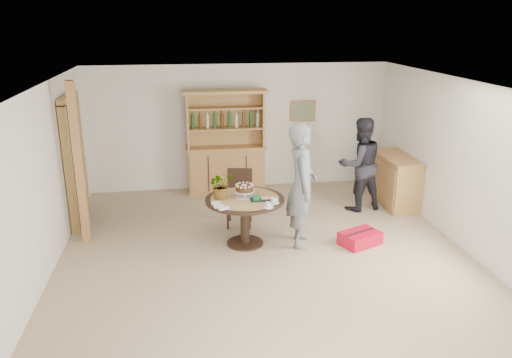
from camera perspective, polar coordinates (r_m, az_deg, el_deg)
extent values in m
plane|color=tan|center=(7.23, 1.45, -9.64)|extent=(7.00, 7.00, 0.00)
cube|color=white|center=(10.09, -1.94, 5.95)|extent=(6.00, 0.04, 2.50)
cube|color=white|center=(3.68, 11.48, -17.21)|extent=(6.00, 0.04, 2.50)
cube|color=white|center=(6.91, -23.80, -1.32)|extent=(0.04, 7.00, 2.50)
cube|color=white|center=(7.83, 23.71, 0.85)|extent=(0.04, 7.00, 2.50)
cube|color=white|center=(6.46, 1.63, 10.40)|extent=(6.00, 7.00, 0.04)
cube|color=tan|center=(10.24, 5.38, 7.76)|extent=(0.52, 0.03, 0.42)
cube|color=#59724C|center=(10.22, 5.40, 7.74)|extent=(0.44, 0.02, 0.34)
cube|color=black|center=(8.81, -20.09, 1.72)|extent=(0.10, 0.90, 2.10)
cube|color=#B18F4A|center=(8.33, -20.59, 0.77)|extent=(0.12, 0.10, 2.10)
cube|color=#B18F4A|center=(9.28, -19.40, 2.58)|extent=(0.12, 0.10, 2.10)
cube|color=#B18F4A|center=(8.59, -20.73, 8.65)|extent=(0.12, 1.10, 0.10)
cube|color=tan|center=(7.95, -19.61, 1.59)|extent=(0.12, 0.12, 2.50)
cube|color=#B18F4A|center=(10.01, -3.42, 1.10)|extent=(1.50, 0.50, 0.90)
cube|color=tan|center=(9.89, -3.47, 3.71)|extent=(1.56, 0.54, 0.04)
cube|color=#B18F4A|center=(9.86, -3.59, 6.95)|extent=(1.50, 0.04, 1.06)
cube|color=#B18F4A|center=(9.68, -7.84, 6.61)|extent=(0.04, 0.34, 1.06)
cube|color=#B18F4A|center=(9.81, 0.77, 6.92)|extent=(0.04, 0.34, 1.06)
cube|color=tan|center=(9.75, -3.49, 5.80)|extent=(1.44, 0.32, 0.03)
cube|color=tan|center=(9.68, -3.53, 8.12)|extent=(1.44, 0.32, 0.03)
cube|color=#B18F4A|center=(9.63, -3.57, 9.94)|extent=(1.62, 0.40, 0.06)
cylinder|color=#194C1E|center=(9.69, -6.83, 6.56)|extent=(0.07, 0.07, 0.28)
cylinder|color=#4C2D14|center=(9.69, -5.88, 6.60)|extent=(0.07, 0.07, 0.28)
cylinder|color=#B2BFB2|center=(9.70, -4.93, 6.64)|extent=(0.07, 0.07, 0.28)
cylinder|color=#194C1E|center=(9.71, -3.98, 6.68)|extent=(0.07, 0.07, 0.28)
cylinder|color=#4C2D14|center=(9.73, -3.03, 6.71)|extent=(0.07, 0.07, 0.28)
cylinder|color=#B2BFB2|center=(9.74, -2.09, 6.74)|extent=(0.07, 0.07, 0.28)
cylinder|color=#194C1E|center=(9.76, -1.15, 6.77)|extent=(0.07, 0.07, 0.28)
cylinder|color=#4C2D14|center=(9.78, -0.22, 6.80)|extent=(0.07, 0.07, 0.28)
cube|color=#B18F4A|center=(9.61, 15.65, -0.28)|extent=(0.50, 1.20, 0.90)
cube|color=tan|center=(9.48, 15.88, 2.42)|extent=(0.54, 1.26, 0.04)
cylinder|color=black|center=(7.53, -1.29, -2.39)|extent=(1.20, 1.20, 0.04)
cylinder|color=black|center=(7.67, -1.27, -4.98)|extent=(0.14, 0.14, 0.70)
cylinder|color=black|center=(7.81, -1.25, -7.31)|extent=(0.56, 0.56, 0.03)
cylinder|color=tan|center=(7.53, -1.29, -2.21)|extent=(1.04, 1.04, 0.01)
cube|color=black|center=(8.33, -1.93, -2.41)|extent=(0.49, 0.49, 0.04)
cube|color=black|center=(8.43, -1.86, -0.37)|extent=(0.42, 0.11, 0.46)
cube|color=black|center=(8.36, -1.88, 1.06)|extent=(0.42, 0.12, 0.05)
cube|color=black|center=(8.26, -3.24, -4.33)|extent=(0.04, 0.04, 0.44)
cube|color=black|center=(8.24, -0.74, -4.37)|extent=(0.04, 0.04, 0.44)
cube|color=black|center=(8.59, -3.04, -3.42)|extent=(0.04, 0.04, 0.44)
cube|color=black|center=(8.57, -0.63, -3.45)|extent=(0.04, 0.04, 0.44)
cylinder|color=white|center=(7.57, -1.34, -2.01)|extent=(0.28, 0.28, 0.01)
cylinder|color=white|center=(7.56, -1.34, -1.72)|extent=(0.05, 0.05, 0.08)
cylinder|color=white|center=(7.54, -1.34, -1.40)|extent=(0.30, 0.30, 0.01)
cylinder|color=#4B2A15|center=(7.52, -1.34, -1.04)|extent=(0.26, 0.26, 0.09)
cylinder|color=white|center=(7.51, -1.35, -0.71)|extent=(0.08, 0.08, 0.01)
sphere|color=white|center=(7.52, -0.44, -0.67)|extent=(0.04, 0.04, 0.04)
sphere|color=white|center=(7.58, -0.62, -0.54)|extent=(0.04, 0.04, 0.04)
sphere|color=white|center=(7.61, -1.00, -0.45)|extent=(0.04, 0.04, 0.04)
sphere|color=white|center=(7.62, -1.46, -0.43)|extent=(0.04, 0.04, 0.04)
sphere|color=white|center=(7.60, -1.89, -0.49)|extent=(0.04, 0.04, 0.04)
sphere|color=white|center=(7.55, -2.18, -0.61)|extent=(0.04, 0.04, 0.04)
sphere|color=white|center=(7.50, -2.25, -0.76)|extent=(0.04, 0.04, 0.04)
sphere|color=white|center=(7.44, -2.08, -0.90)|extent=(0.04, 0.04, 0.04)
sphere|color=white|center=(7.41, -1.70, -0.99)|extent=(0.04, 0.04, 0.04)
sphere|color=white|center=(7.40, -1.23, -1.01)|extent=(0.04, 0.04, 0.04)
sphere|color=white|center=(7.42, -0.78, -0.95)|extent=(0.04, 0.04, 0.04)
sphere|color=white|center=(7.47, -0.50, -0.82)|extent=(0.04, 0.04, 0.04)
imported|color=#3F7233|center=(7.47, -4.01, -0.66)|extent=(0.47, 0.44, 0.42)
cube|color=black|center=(7.44, 0.51, -2.36)|extent=(0.30, 0.20, 0.01)
cube|color=#0D7536|center=(7.42, 0.06, -2.13)|extent=(0.10, 0.10, 0.06)
cube|color=#0D7536|center=(7.41, 0.06, -1.88)|extent=(0.11, 0.02, 0.01)
cylinder|color=white|center=(7.32, 2.10, -2.73)|extent=(0.15, 0.15, 0.01)
imported|color=white|center=(7.31, 2.11, -2.41)|extent=(0.10, 0.10, 0.08)
cylinder|color=white|center=(7.15, 1.40, -3.26)|extent=(0.15, 0.15, 0.01)
imported|color=white|center=(7.13, 1.41, -2.95)|extent=(0.08, 0.08, 0.07)
cube|color=white|center=(7.29, -4.60, -2.77)|extent=(0.14, 0.08, 0.03)
cube|color=white|center=(7.18, -4.29, -3.09)|extent=(0.16, 0.11, 0.03)
cube|color=white|center=(7.09, -3.74, -3.36)|extent=(0.16, 0.14, 0.03)
imported|color=slate|center=(7.52, 5.24, -0.72)|extent=(0.56, 0.76, 1.90)
imported|color=black|center=(9.12, 11.81, 1.66)|extent=(0.93, 0.78, 1.70)
cube|color=red|center=(7.93, 11.80, -6.64)|extent=(0.71, 0.61, 0.20)
cube|color=black|center=(7.89, 11.85, -5.95)|extent=(0.53, 0.27, 0.01)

